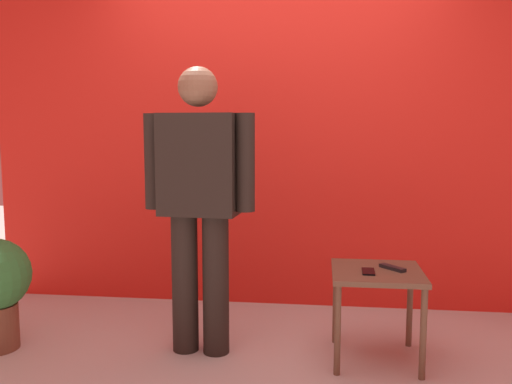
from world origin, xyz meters
TOP-DOWN VIEW (x-y plane):
  - back_wall_red at (0.00, 1.41)m, footprint 4.41×0.12m
  - standing_person at (-0.37, 0.40)m, footprint 0.67×0.26m
  - side_table at (0.67, 0.41)m, footprint 0.51×0.51m
  - cell_phone at (0.61, 0.35)m, footprint 0.07×0.15m
  - tv_remote at (0.76, 0.44)m, footprint 0.14×0.16m

SIDE VIEW (x-z plane):
  - side_table at x=0.67m, z-range 0.19..0.72m
  - cell_phone at x=0.61m, z-range 0.54..0.55m
  - tv_remote at x=0.76m, z-range 0.54..0.56m
  - standing_person at x=-0.37m, z-range 0.10..1.80m
  - back_wall_red at x=0.00m, z-range 0.00..2.71m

